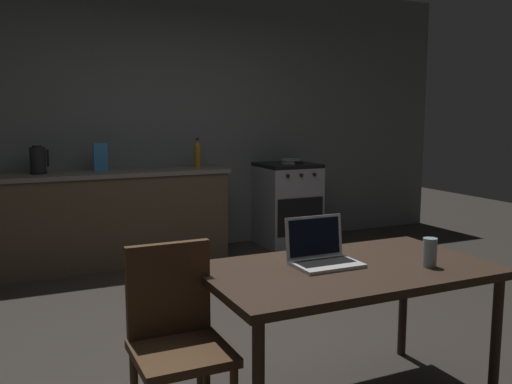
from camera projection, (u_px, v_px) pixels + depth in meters
name	position (u px, v px, depth m)	size (l,w,h in m)	color
ground_plane	(272.00, 340.00, 3.54)	(12.00, 12.00, 0.00)	#2D2823
back_wall	(187.00, 117.00, 5.84)	(6.40, 0.10, 2.83)	#585E5D
kitchen_counter	(116.00, 217.00, 5.31)	(2.16, 0.64, 0.91)	#4C3D2D
stove_oven	(287.00, 204.00, 6.09)	(0.60, 0.62, 0.91)	gray
dining_table	(348.00, 280.00, 2.67)	(1.40, 0.80, 0.71)	#332319
chair	(176.00, 332.00, 2.39)	(0.40, 0.40, 0.88)	#4C331E
laptop	(322.00, 255.00, 2.70)	(0.32, 0.25, 0.23)	silver
electric_kettle	(38.00, 160.00, 4.95)	(0.17, 0.15, 0.26)	black
bottle	(197.00, 154.00, 5.52)	(0.07, 0.07, 0.30)	#8C601E
frying_pan	(291.00, 161.00, 6.01)	(0.23, 0.40, 0.05)	gray
drinking_glass	(430.00, 252.00, 2.65)	(0.07, 0.07, 0.14)	#99B7C6
cereal_box	(100.00, 157.00, 5.19)	(0.13, 0.05, 0.27)	#3372B2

